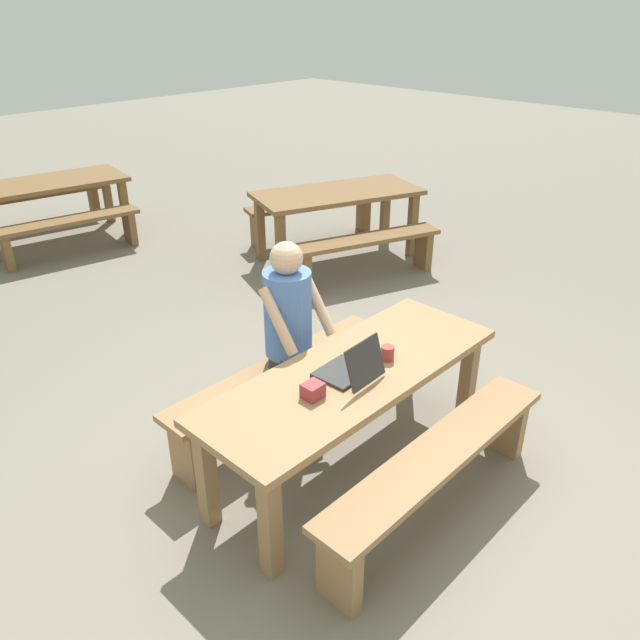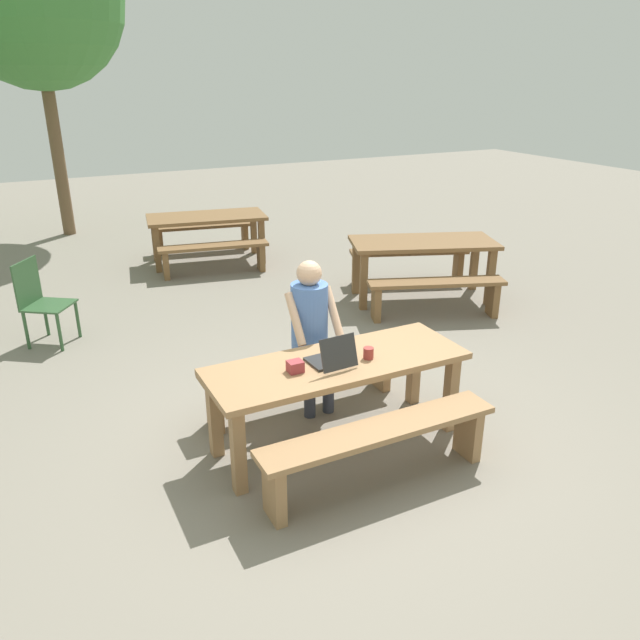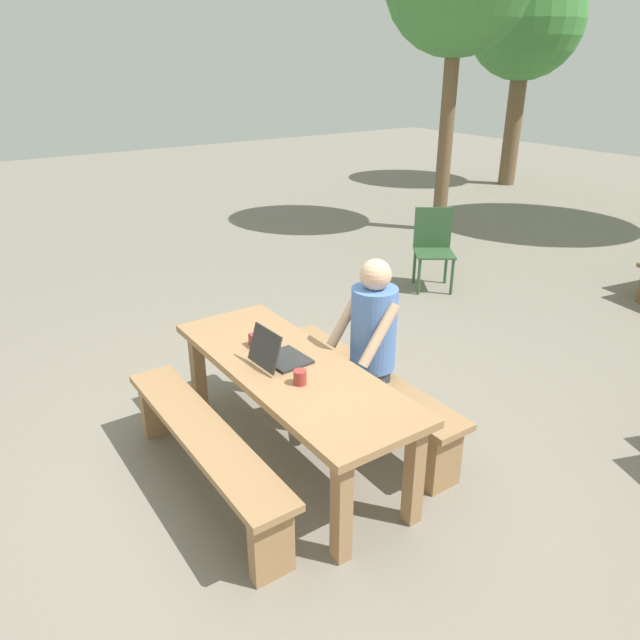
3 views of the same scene
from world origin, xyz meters
TOP-DOWN VIEW (x-y plane):
  - ground_plane at (0.00, 0.00)m, footprint 30.00×30.00m
  - picnic_table_front at (0.00, 0.00)m, footprint 2.03×0.72m
  - bench_near at (0.00, -0.63)m, footprint 1.81×0.30m
  - bench_far at (0.00, 0.63)m, footprint 1.81×0.30m
  - laptop at (-0.07, -0.05)m, footprint 0.31×0.34m
  - small_pouch at (-0.37, -0.02)m, footprint 0.11×0.10m
  - coffee_mug at (0.23, -0.07)m, footprint 0.08×0.08m
  - person_seated at (0.07, 0.60)m, footprint 0.42×0.41m
  - plastic_chair at (-1.90, 3.17)m, footprint 0.61×0.61m
  - picnic_table_mid at (0.63, 5.36)m, footprint 1.88×1.12m
  - bench_mid_south at (0.51, 4.71)m, footprint 1.61×0.57m
  - bench_mid_north at (0.74, 6.01)m, footprint 1.61×0.57m
  - picnic_table_rear at (2.58, 2.48)m, footprint 1.99×1.40m
  - bench_rear_south at (2.34, 1.84)m, footprint 1.64×0.86m
  - bench_rear_north at (2.82, 3.11)m, footprint 1.64×0.86m

SIDE VIEW (x-z plane):
  - ground_plane at x=0.00m, z-range 0.00..0.00m
  - bench_mid_south at x=0.51m, z-range 0.11..0.55m
  - bench_mid_north at x=0.74m, z-range 0.11..0.55m
  - bench_rear_south at x=2.34m, z-range 0.11..0.58m
  - bench_rear_north at x=2.82m, z-range 0.11..0.58m
  - bench_near at x=0.00m, z-range 0.12..0.59m
  - bench_far at x=0.00m, z-range 0.12..0.59m
  - plastic_chair at x=-1.90m, z-range 0.03..0.96m
  - picnic_table_front at x=0.00m, z-range 0.25..0.97m
  - picnic_table_mid at x=0.63m, z-range 0.26..0.99m
  - picnic_table_rear at x=2.58m, z-range 0.27..1.05m
  - small_pouch at x=-0.37m, z-range 0.72..0.80m
  - coffee_mug at x=0.23m, z-range 0.72..0.81m
  - laptop at x=-0.07m, z-range 0.65..0.91m
  - person_seated at x=0.07m, z-range 0.12..1.46m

